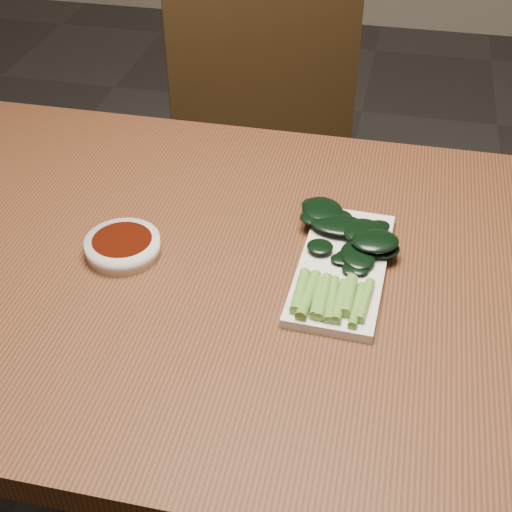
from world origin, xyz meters
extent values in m
cube|color=#4E2A16|center=(0.00, 0.00, 0.73)|extent=(1.40, 0.80, 0.04)
cylinder|color=#4E2A16|center=(-0.64, 0.34, 0.35)|extent=(0.05, 0.05, 0.71)
cube|color=black|center=(-0.10, 0.63, 0.43)|extent=(0.61, 0.61, 0.04)
cylinder|color=black|center=(-0.22, 0.37, 0.21)|extent=(0.04, 0.04, 0.41)
cylinder|color=black|center=(0.16, 0.52, 0.21)|extent=(0.04, 0.04, 0.41)
cylinder|color=black|center=(-0.37, 0.75, 0.21)|extent=(0.04, 0.04, 0.41)
cylinder|color=black|center=(0.01, 0.90, 0.21)|extent=(0.04, 0.04, 0.41)
cube|color=black|center=(-0.18, 0.83, 0.67)|extent=(0.44, 0.20, 0.44)
cylinder|color=silver|center=(-0.22, -0.01, 0.76)|extent=(0.11, 0.11, 0.03)
cylinder|color=#360D04|center=(-0.22, -0.01, 0.77)|extent=(0.09, 0.09, 0.00)
cube|color=silver|center=(0.10, 0.01, 0.76)|extent=(0.13, 0.27, 0.01)
cylinder|color=#5C9132|center=(0.05, -0.06, 0.77)|extent=(0.02, 0.08, 0.01)
cylinder|color=#5C9132|center=(0.06, -0.07, 0.77)|extent=(0.02, 0.09, 0.02)
cylinder|color=#5C9132|center=(0.08, -0.07, 0.77)|extent=(0.02, 0.07, 0.01)
cylinder|color=#5C9132|center=(0.08, -0.07, 0.77)|extent=(0.01, 0.08, 0.01)
cylinder|color=#5C9132|center=(0.10, -0.07, 0.77)|extent=(0.01, 0.08, 0.01)
cylinder|color=#5C9132|center=(0.11, -0.07, 0.77)|extent=(0.02, 0.08, 0.01)
cylinder|color=#5C9132|center=(0.12, -0.06, 0.77)|extent=(0.02, 0.07, 0.02)
cylinder|color=#5C9132|center=(0.13, -0.07, 0.77)|extent=(0.02, 0.08, 0.01)
cylinder|color=#5C9132|center=(0.14, -0.06, 0.77)|extent=(0.02, 0.08, 0.01)
ellipsoid|color=black|center=(0.07, 0.03, 0.77)|extent=(0.04, 0.04, 0.01)
ellipsoid|color=black|center=(0.15, 0.05, 0.77)|extent=(0.07, 0.06, 0.01)
ellipsoid|color=black|center=(0.13, 0.09, 0.78)|extent=(0.07, 0.07, 0.01)
ellipsoid|color=black|center=(0.14, 0.05, 0.78)|extent=(0.08, 0.07, 0.02)
ellipsoid|color=black|center=(0.06, 0.10, 0.78)|extent=(0.05, 0.05, 0.01)
ellipsoid|color=black|center=(0.08, 0.09, 0.78)|extent=(0.09, 0.06, 0.01)
ellipsoid|color=black|center=(0.06, 0.11, 0.77)|extent=(0.09, 0.07, 0.01)
ellipsoid|color=black|center=(0.12, 0.03, 0.77)|extent=(0.07, 0.08, 0.01)
ellipsoid|color=black|center=(0.06, 0.12, 0.77)|extent=(0.10, 0.10, 0.01)
ellipsoid|color=black|center=(0.13, 0.05, 0.77)|extent=(0.05, 0.05, 0.01)
ellipsoid|color=black|center=(0.12, 0.08, 0.78)|extent=(0.08, 0.08, 0.01)
ellipsoid|color=black|center=(0.06, 0.12, 0.78)|extent=(0.09, 0.09, 0.01)
ellipsoid|color=black|center=(0.12, 0.00, 0.77)|extent=(0.04, 0.04, 0.01)
ellipsoid|color=black|center=(0.10, 0.02, 0.77)|extent=(0.04, 0.04, 0.01)
ellipsoid|color=black|center=(0.10, 0.02, 0.77)|extent=(0.03, 0.04, 0.01)
ellipsoid|color=black|center=(0.12, 0.01, 0.77)|extent=(0.05, 0.05, 0.01)
camera|label=1|loc=(0.15, -0.77, 1.40)|focal=50.00mm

